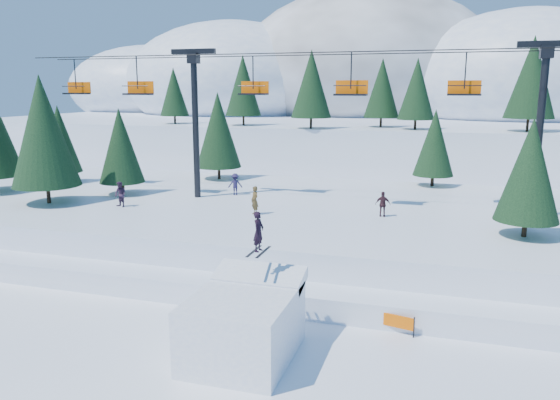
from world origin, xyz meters
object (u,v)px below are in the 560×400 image
(jump_kicker, at_px, (244,323))
(banner_near, at_px, (382,318))
(chairlift, at_px, (336,101))
(banner_far, at_px, (533,323))

(jump_kicker, relative_size, banner_near, 1.94)
(chairlift, relative_size, banner_near, 16.53)
(banner_near, bearing_deg, chairlift, 109.89)
(jump_kicker, distance_m, banner_near, 6.19)
(jump_kicker, height_order, banner_near, jump_kicker)
(banner_near, height_order, banner_far, same)
(jump_kicker, bearing_deg, chairlift, 89.75)
(jump_kicker, xyz_separation_m, banner_near, (4.78, 3.84, -0.82))
(jump_kicker, height_order, chairlift, chairlift)
(banner_far, bearing_deg, jump_kicker, -154.40)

